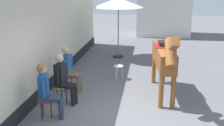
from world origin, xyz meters
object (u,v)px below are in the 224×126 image
cafe_parasol (118,3)px  seated_visitor_far (69,67)px  saddled_horse_center (164,57)px  spare_stool_white (118,67)px  seated_visitor_near (46,88)px  seated_visitor_middle (63,76)px

cafe_parasol → seated_visitor_far: bearing=-103.4°
saddled_horse_center → spare_stool_white: bearing=137.5°
seated_visitor_near → spare_stool_white: (1.36, 3.16, -0.38)m
saddled_horse_center → seated_visitor_far: bearing=-179.7°
seated_visitor_middle → cafe_parasol: cafe_parasol is taller
seated_visitor_middle → spare_stool_white: seated_visitor_middle is taller
seated_visitor_far → spare_stool_white: size_ratio=3.02×
spare_stool_white → saddled_horse_center: bearing=-42.5°
spare_stool_white → cafe_parasol: bearing=96.7°
seated_visitor_far → spare_stool_white: seated_visitor_far is taller
seated_visitor_middle → seated_visitor_far: (-0.09, 0.89, 0.00)m
saddled_horse_center → spare_stool_white: 2.10m
spare_stool_white → seated_visitor_middle: bearing=-119.4°
seated_visitor_far → cafe_parasol: cafe_parasol is taller
cafe_parasol → spare_stool_white: 3.49m
seated_visitor_middle → saddled_horse_center: saddled_horse_center is taller
seated_visitor_near → seated_visitor_middle: size_ratio=1.00×
saddled_horse_center → cafe_parasol: cafe_parasol is taller
seated_visitor_far → saddled_horse_center: (2.78, 0.02, 0.38)m
seated_visitor_near → saddled_horse_center: size_ratio=0.46×
seated_visitor_far → cafe_parasol: (1.00, 4.20, 1.59)m
seated_visitor_near → saddled_horse_center: bearing=33.2°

